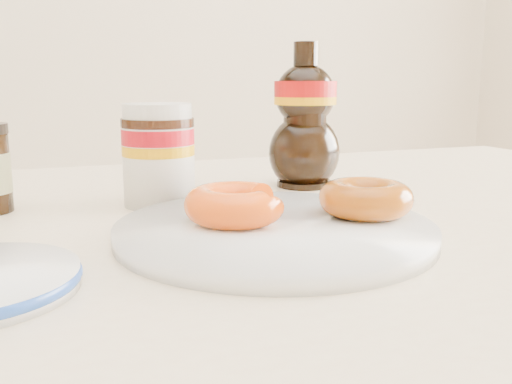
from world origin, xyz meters
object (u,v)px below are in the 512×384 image
object	(u,v)px
donut_bitten	(235,204)
nutella_jar	(158,151)
dining_table	(271,288)
plate	(275,230)
donut_whole	(366,198)
syrup_bottle	(305,116)

from	to	relation	value
donut_bitten	nutella_jar	distance (m)	0.17
dining_table	plate	size ratio (longest dim) A/B	4.66
plate	nutella_jar	distance (m)	0.21
donut_whole	dining_table	bearing A→B (deg)	128.39
dining_table	nutella_jar	size ratio (longest dim) A/B	11.67
donut_whole	nutella_jar	bearing A→B (deg)	132.55
nutella_jar	syrup_bottle	bearing A→B (deg)	12.63
plate	syrup_bottle	world-z (taller)	syrup_bottle
donut_bitten	syrup_bottle	size ratio (longest dim) A/B	0.49
donut_whole	nutella_jar	distance (m)	0.25
donut_bitten	donut_whole	world-z (taller)	same
nutella_jar	donut_bitten	bearing A→B (deg)	-76.96
plate	donut_whole	world-z (taller)	donut_whole
dining_table	nutella_jar	bearing A→B (deg)	135.63
plate	nutella_jar	size ratio (longest dim) A/B	2.50
donut_whole	plate	bearing A→B (deg)	179.16
plate	donut_whole	xyz separation A→B (m)	(0.10, -0.00, 0.02)
donut_bitten	plate	bearing A→B (deg)	-47.82
plate	donut_bitten	world-z (taller)	donut_bitten
donut_bitten	syrup_bottle	xyz separation A→B (m)	(0.17, 0.21, 0.07)
dining_table	plate	bearing A→B (deg)	-110.45
donut_whole	syrup_bottle	xyz separation A→B (m)	(0.04, 0.23, 0.07)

